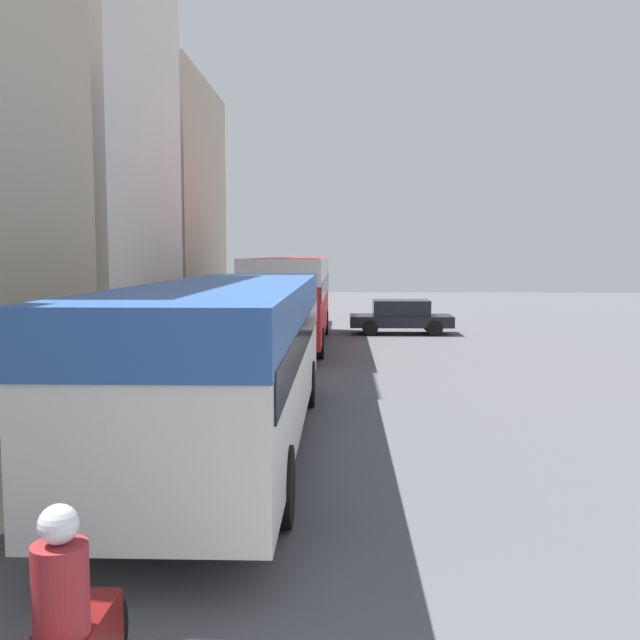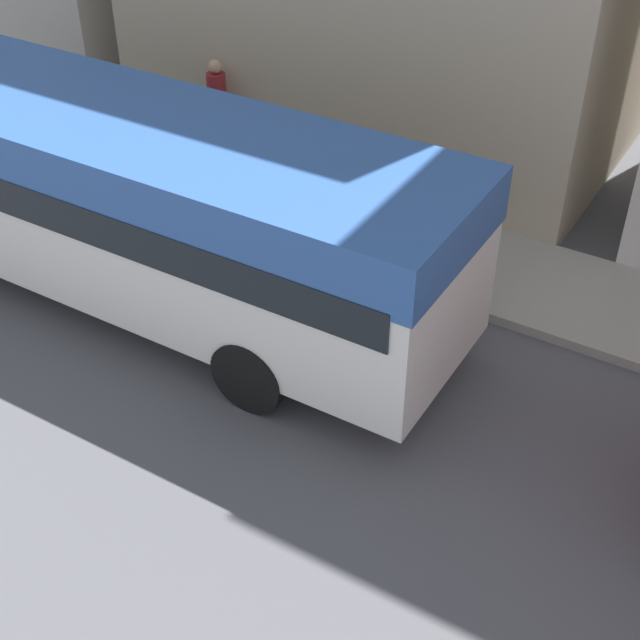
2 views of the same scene
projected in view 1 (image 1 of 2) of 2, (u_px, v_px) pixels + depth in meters
building_far_terrace at (62, 141)px, 22.45m from camera, size 5.63×8.60×13.73m
building_end_row at (139, 206)px, 32.21m from camera, size 6.28×9.80×11.02m
bus_lead at (230, 341)px, 12.00m from camera, size 2.58×11.16×2.84m
bus_following at (292, 289)px, 25.94m from camera, size 2.54×11.21×3.18m
car_crossing at (401, 316)px, 29.70m from camera, size 4.23×1.89×1.42m
pedestrian_near_curb at (232, 312)px, 27.73m from camera, size 0.44×0.44×1.81m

